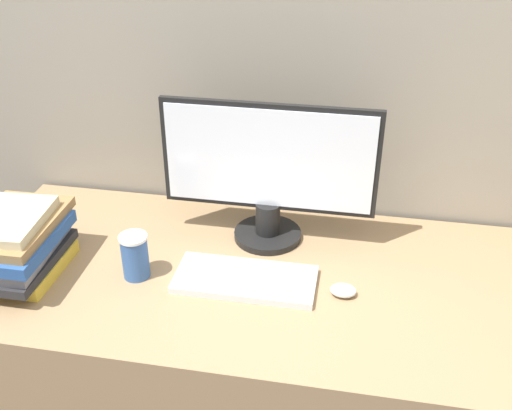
{
  "coord_description": "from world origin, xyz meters",
  "views": [
    {
      "loc": [
        0.25,
        -0.91,
        1.72
      ],
      "look_at": [
        0.01,
        0.41,
        0.94
      ],
      "focal_mm": 42.0,
      "sensor_mm": 36.0,
      "label": 1
    }
  ],
  "objects_px": {
    "monitor": "(268,174)",
    "keyboard": "(245,280)",
    "mouse": "(343,290)",
    "coffee_cup": "(135,256)",
    "book_stack": "(15,244)"
  },
  "relations": [
    {
      "from": "mouse",
      "to": "coffee_cup",
      "type": "height_order",
      "value": "coffee_cup"
    },
    {
      "from": "mouse",
      "to": "coffee_cup",
      "type": "distance_m",
      "value": 0.55
    },
    {
      "from": "monitor",
      "to": "book_stack",
      "type": "relative_size",
      "value": 1.91
    },
    {
      "from": "mouse",
      "to": "keyboard",
      "type": "bearing_deg",
      "value": 178.99
    },
    {
      "from": "keyboard",
      "to": "mouse",
      "type": "xyz_separation_m",
      "value": [
        0.26,
        -0.0,
        0.0
      ]
    },
    {
      "from": "monitor",
      "to": "keyboard",
      "type": "distance_m",
      "value": 0.3
    },
    {
      "from": "keyboard",
      "to": "coffee_cup",
      "type": "height_order",
      "value": "coffee_cup"
    },
    {
      "from": "monitor",
      "to": "book_stack",
      "type": "xyz_separation_m",
      "value": [
        -0.63,
        -0.3,
        -0.12
      ]
    },
    {
      "from": "monitor",
      "to": "mouse",
      "type": "xyz_separation_m",
      "value": [
        0.24,
        -0.23,
        -0.19
      ]
    },
    {
      "from": "monitor",
      "to": "coffee_cup",
      "type": "height_order",
      "value": "monitor"
    },
    {
      "from": "keyboard",
      "to": "mouse",
      "type": "height_order",
      "value": "mouse"
    },
    {
      "from": "monitor",
      "to": "coffee_cup",
      "type": "xyz_separation_m",
      "value": [
        -0.31,
        -0.25,
        -0.14
      ]
    },
    {
      "from": "coffee_cup",
      "to": "book_stack",
      "type": "bearing_deg",
      "value": -171.91
    },
    {
      "from": "mouse",
      "to": "monitor",
      "type": "bearing_deg",
      "value": 135.14
    },
    {
      "from": "keyboard",
      "to": "mouse",
      "type": "bearing_deg",
      "value": -1.01
    }
  ]
}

